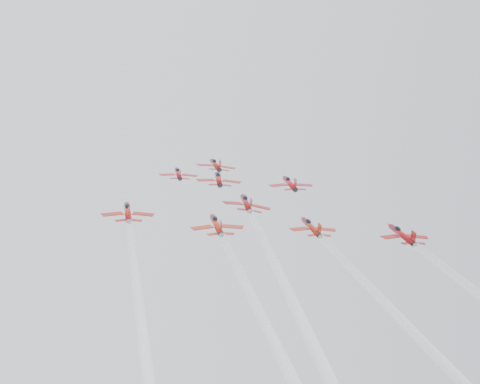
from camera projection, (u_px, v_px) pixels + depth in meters
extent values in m
cylinder|color=maroon|center=(216.00, 165.00, 147.46)|extent=(1.15, 9.23, 6.85)
cone|color=maroon|center=(211.00, 160.00, 153.44)|extent=(1.15, 2.54, 2.24)
cone|color=black|center=(220.00, 171.00, 141.97)|extent=(1.15, 1.68, 1.65)
ellipsoid|color=black|center=(214.00, 161.00, 149.59)|extent=(1.04, 2.42, 2.07)
cube|color=maroon|center=(205.00, 165.00, 146.01)|extent=(4.26, 2.75, 1.15)
cube|color=maroon|center=(227.00, 167.00, 147.37)|extent=(4.26, 2.75, 1.15)
cube|color=maroon|center=(220.00, 164.00, 142.85)|extent=(0.13, 2.73, 2.78)
cube|color=maroon|center=(213.00, 169.00, 142.60)|extent=(2.05, 1.36, 0.66)
cube|color=maroon|center=(225.00, 170.00, 143.31)|extent=(2.05, 1.36, 0.66)
cylinder|color=#A50F1A|center=(178.00, 174.00, 132.21)|extent=(0.99, 7.97, 5.92)
cone|color=#A50F1A|center=(175.00, 168.00, 137.38)|extent=(0.99, 2.19, 1.94)
cone|color=black|center=(181.00, 180.00, 127.47)|extent=(0.99, 1.45, 1.43)
ellipsoid|color=black|center=(177.00, 170.00, 134.05)|extent=(0.90, 2.09, 1.79)
cube|color=#A50F1A|center=(168.00, 174.00, 130.96)|extent=(3.68, 2.37, 0.99)
cube|color=#A50F1A|center=(189.00, 176.00, 132.14)|extent=(3.68, 2.37, 0.99)
cube|color=#A50F1A|center=(181.00, 173.00, 128.23)|extent=(0.11, 2.36, 2.40)
cube|color=#A50F1A|center=(175.00, 178.00, 128.01)|extent=(1.77, 1.17, 0.57)
cube|color=#A50F1A|center=(186.00, 179.00, 128.62)|extent=(1.77, 1.17, 0.57)
cylinder|color=#9F150F|center=(218.00, 180.00, 132.70)|extent=(1.16, 9.38, 6.96)
cone|color=#9F150F|center=(214.00, 173.00, 138.78)|extent=(1.16, 2.58, 2.28)
cone|color=black|center=(223.00, 186.00, 127.13)|extent=(1.16, 1.71, 1.68)
ellipsoid|color=black|center=(217.00, 175.00, 134.87)|extent=(1.06, 2.46, 2.10)
cube|color=#9F150F|center=(206.00, 180.00, 131.23)|extent=(4.33, 2.79, 1.17)
cube|color=#9F150F|center=(232.00, 182.00, 132.61)|extent=(4.33, 2.79, 1.17)
cube|color=#9F150F|center=(223.00, 179.00, 128.02)|extent=(0.13, 2.77, 2.82)
cube|color=#9F150F|center=(216.00, 185.00, 127.77)|extent=(2.08, 1.38, 0.67)
cube|color=#9F150F|center=(229.00, 186.00, 128.49)|extent=(2.08, 1.38, 0.67)
cylinder|color=#AB101B|center=(290.00, 184.00, 139.32)|extent=(1.20, 9.68, 7.19)
cone|color=#AB101B|center=(282.00, 177.00, 145.58)|extent=(1.20, 2.66, 2.35)
cone|color=black|center=(298.00, 191.00, 133.56)|extent=(1.20, 1.76, 1.73)
ellipsoid|color=black|center=(287.00, 179.00, 141.55)|extent=(1.09, 2.54, 2.17)
cube|color=#AB101B|center=(279.00, 184.00, 137.79)|extent=(4.47, 2.88, 1.21)
cube|color=#AB101B|center=(303.00, 186.00, 139.22)|extent=(4.47, 2.88, 1.21)
cube|color=#AB101B|center=(297.00, 184.00, 134.48)|extent=(0.13, 2.86, 2.91)
cube|color=#AB101B|center=(290.00, 189.00, 134.22)|extent=(2.15, 1.43, 0.69)
cube|color=#AB101B|center=(303.00, 190.00, 134.96)|extent=(2.15, 1.43, 0.69)
cylinder|color=maroon|center=(246.00, 204.00, 116.16)|extent=(1.11, 8.95, 6.64)
cone|color=maroon|center=(240.00, 195.00, 121.95)|extent=(1.11, 2.46, 2.17)
cone|color=black|center=(253.00, 212.00, 110.84)|extent=(1.11, 1.63, 1.60)
ellipsoid|color=black|center=(244.00, 198.00, 118.22)|extent=(1.01, 2.35, 2.01)
cube|color=maroon|center=(233.00, 204.00, 114.75)|extent=(4.13, 2.66, 1.11)
cube|color=maroon|center=(261.00, 206.00, 116.07)|extent=(4.13, 2.66, 1.11)
cube|color=maroon|center=(253.00, 204.00, 111.69)|extent=(0.12, 2.64, 2.69)
cube|color=maroon|center=(244.00, 210.00, 111.44)|extent=(1.98, 1.32, 0.64)
cube|color=maroon|center=(259.00, 211.00, 112.13)|extent=(1.98, 1.32, 0.64)
cylinder|color=white|center=(348.00, 333.00, 67.72)|extent=(1.41, 75.65, 52.70)
cylinder|color=#A91410|center=(128.00, 212.00, 99.31)|extent=(1.01, 8.16, 6.06)
cone|color=#A91410|center=(127.00, 203.00, 104.60)|extent=(1.01, 2.24, 1.98)
cone|color=black|center=(129.00, 222.00, 94.46)|extent=(1.01, 1.49, 1.46)
ellipsoid|color=black|center=(128.00, 206.00, 101.20)|extent=(0.92, 2.14, 1.83)
cube|color=#A91410|center=(112.00, 213.00, 98.03)|extent=(3.77, 2.43, 1.02)
cube|color=#A91410|center=(143.00, 215.00, 99.24)|extent=(3.77, 2.43, 1.02)
cube|color=#A91410|center=(129.00, 213.00, 95.24)|extent=(0.11, 2.41, 2.46)
cube|color=#A91410|center=(120.00, 220.00, 95.01)|extent=(1.81, 1.20, 0.58)
cube|color=#A91410|center=(137.00, 221.00, 95.64)|extent=(1.81, 1.20, 0.58)
cylinder|color=white|center=(146.00, 364.00, 55.11)|extent=(1.29, 69.04, 48.09)
cylinder|color=#B22310|center=(217.00, 225.00, 99.67)|extent=(1.03, 8.33, 6.18)
cone|color=#B22310|center=(211.00, 215.00, 105.06)|extent=(1.03, 2.29, 2.02)
cone|color=black|center=(223.00, 236.00, 94.72)|extent=(1.03, 1.52, 1.49)
ellipsoid|color=black|center=(215.00, 219.00, 101.59)|extent=(0.94, 2.18, 1.87)
cube|color=#B22310|center=(202.00, 226.00, 98.36)|extent=(3.84, 2.48, 1.04)
cube|color=#B22310|center=(232.00, 228.00, 99.59)|extent=(3.84, 2.48, 1.04)
cube|color=#B22310|center=(222.00, 227.00, 95.51)|extent=(0.11, 2.46, 2.51)
cube|color=#B22310|center=(213.00, 233.00, 95.28)|extent=(1.85, 1.23, 0.60)
cube|color=#B22310|center=(229.00, 235.00, 95.92)|extent=(1.85, 1.23, 0.60)
cylinder|color=#A4200F|center=(312.00, 228.00, 106.75)|extent=(1.00, 8.03, 5.96)
cone|color=#A4200F|center=(302.00, 218.00, 111.94)|extent=(1.00, 2.21, 1.95)
cone|color=black|center=(321.00, 237.00, 101.97)|extent=(1.00, 1.46, 1.44)
ellipsoid|color=black|center=(308.00, 221.00, 108.60)|extent=(0.91, 2.10, 1.80)
cube|color=#A4200F|center=(300.00, 228.00, 105.48)|extent=(3.71, 2.39, 1.00)
cube|color=#A4200F|center=(326.00, 230.00, 106.67)|extent=(3.71, 2.39, 1.00)
cube|color=#A4200F|center=(320.00, 229.00, 102.74)|extent=(0.11, 2.37, 2.42)
cube|color=#A4200F|center=(312.00, 235.00, 102.52)|extent=(1.78, 1.18, 0.57)
cube|color=#A4200F|center=(326.00, 236.00, 103.13)|extent=(1.78, 1.18, 0.57)
cylinder|color=white|center=(454.00, 368.00, 63.28)|extent=(1.27, 67.88, 47.29)
cylinder|color=maroon|center=(402.00, 235.00, 110.80)|extent=(1.07, 8.59, 6.38)
cone|color=maroon|center=(388.00, 225.00, 116.36)|extent=(1.07, 2.36, 2.09)
cone|color=black|center=(417.00, 245.00, 105.69)|extent=(1.07, 1.56, 1.54)
ellipsoid|color=black|center=(397.00, 229.00, 112.78)|extent=(0.97, 2.25, 1.93)
cube|color=maroon|center=(391.00, 236.00, 109.44)|extent=(3.96, 2.56, 1.07)
cube|color=maroon|center=(417.00, 238.00, 110.71)|extent=(3.96, 2.56, 1.07)
cube|color=maroon|center=(415.00, 237.00, 106.51)|extent=(0.12, 2.54, 2.59)
cube|color=maroon|center=(407.00, 243.00, 106.27)|extent=(1.90, 1.27, 0.61)
cube|color=maroon|center=(421.00, 244.00, 106.93)|extent=(1.90, 1.27, 0.61)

